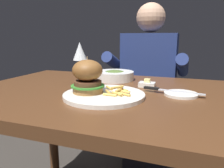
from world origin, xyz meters
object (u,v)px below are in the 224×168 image
Objects in this scene: bread_plate at (181,94)px; diner_person at (148,94)px; burger_sandwich at (88,76)px; main_plate at (104,95)px; wine_glass at (80,53)px; table_knife at (167,90)px; soup_bowl at (114,75)px; butter_dish at (147,84)px.

bread_plate is 0.11× the size of diner_person.
burger_sandwich is 1.07× the size of bread_plate.
main_plate is at bearing -91.86° from diner_person.
burger_sandwich is 0.11× the size of diner_person.
diner_person is (0.09, 0.77, -0.25)m from burger_sandwich.
main_plate is at bearing -155.92° from bread_plate.
burger_sandwich is 0.69× the size of wine_glass.
table_knife is at bearing 26.14° from burger_sandwich.
soup_bowl is at bearing 148.82° from bread_plate.
diner_person is at bearing 83.66° from burger_sandwich.
wine_glass reaches higher than butter_dish.
table_knife is at bearing -44.01° from butter_dish.
bread_plate is at bearing -31.18° from soup_bowl.
table_knife is 3.30× the size of butter_dish.
burger_sandwich is at bearing -88.22° from soup_bowl.
soup_bowl reaches higher than main_plate.
burger_sandwich reaches higher than main_plate.
burger_sandwich reaches higher than butter_dish.
bread_plate is 0.39m from soup_bowl.
soup_bowl reaches higher than butter_dish.
main_plate reaches higher than bread_plate.
butter_dish is at bearing 62.22° from main_plate.
butter_dish is 0.21m from soup_bowl.
diner_person is (-0.09, 0.55, -0.19)m from butter_dish.
diner_person is (0.22, 0.57, -0.32)m from wine_glass.
main_plate is at bearing -44.34° from wine_glass.
burger_sandwich is 0.25m from wine_glass.
bread_plate is 0.71m from diner_person.
table_knife reaches higher than bread_plate.
butter_dish is at bearing -80.52° from diner_person.
burger_sandwich is 0.57× the size of table_knife.
burger_sandwich is at bearing -153.86° from table_knife.
wine_glass is at bearing -134.69° from soup_bowl.
wine_glass is (-0.20, 0.19, 0.14)m from main_plate.
diner_person reaches higher than main_plate.
wine_glass is 0.69m from diner_person.
table_knife is at bearing -9.27° from wine_glass.
table_knife is 0.14m from butter_dish.
diner_person reaches higher than soup_bowl.
main_plate is 0.29m from bread_plate.
burger_sandwich reaches higher than soup_bowl.
soup_bowl reaches higher than table_knife.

